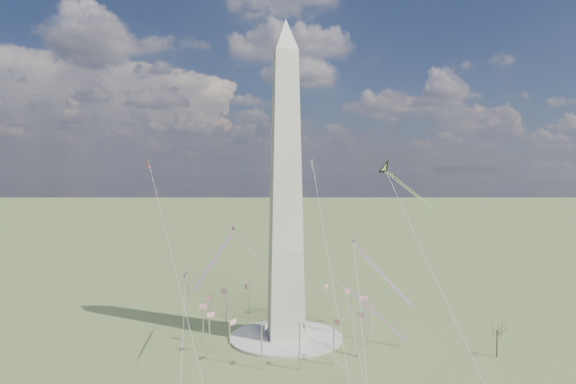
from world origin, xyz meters
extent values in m
plane|color=#506030|center=(0.00, 0.00, 0.00)|extent=(2000.00, 2000.00, 0.00)
cylinder|color=#B7B5A7|center=(0.00, 0.00, 0.40)|extent=(36.00, 36.00, 0.80)
pyramid|color=silver|center=(0.00, 0.00, 95.80)|extent=(9.90, 9.90, 10.00)
cylinder|color=silver|center=(26.00, 0.00, 6.50)|extent=(0.36, 0.36, 13.00)
cube|color=red|center=(26.00, 1.30, 11.80)|extent=(2.40, 0.08, 1.50)
cylinder|color=silver|center=(24.02, 9.95, 6.50)|extent=(0.36, 0.36, 13.00)
cube|color=red|center=(23.52, 11.15, 11.80)|extent=(2.25, 0.99, 1.50)
cylinder|color=silver|center=(18.38, 18.38, 6.50)|extent=(0.36, 0.36, 13.00)
cube|color=red|center=(17.47, 19.30, 11.80)|extent=(1.75, 1.75, 1.50)
cylinder|color=silver|center=(9.95, 24.02, 6.50)|extent=(0.36, 0.36, 13.00)
cube|color=red|center=(8.75, 24.52, 11.80)|extent=(0.99, 2.25, 1.50)
cylinder|color=silver|center=(0.00, 26.00, 6.50)|extent=(0.36, 0.36, 13.00)
cube|color=red|center=(-1.30, 26.00, 11.80)|extent=(0.08, 2.40, 1.50)
cylinder|color=silver|center=(-9.95, 24.02, 6.50)|extent=(0.36, 0.36, 13.00)
cube|color=red|center=(-11.15, 23.52, 11.80)|extent=(0.99, 2.25, 1.50)
cylinder|color=silver|center=(-18.38, 18.38, 6.50)|extent=(0.36, 0.36, 13.00)
cube|color=red|center=(-19.30, 17.47, 11.80)|extent=(1.75, 1.75, 1.50)
cylinder|color=silver|center=(-24.02, 9.95, 6.50)|extent=(0.36, 0.36, 13.00)
cube|color=red|center=(-24.52, 8.75, 11.80)|extent=(2.25, 0.99, 1.50)
cylinder|color=silver|center=(-26.00, 0.00, 6.50)|extent=(0.36, 0.36, 13.00)
cube|color=red|center=(-26.00, -1.30, 11.80)|extent=(2.40, 0.08, 1.50)
cylinder|color=silver|center=(-24.02, -9.95, 6.50)|extent=(0.36, 0.36, 13.00)
cube|color=red|center=(-23.52, -11.15, 11.80)|extent=(2.25, 0.99, 1.50)
cylinder|color=silver|center=(-18.38, -18.38, 6.50)|extent=(0.36, 0.36, 13.00)
cube|color=red|center=(-17.47, -19.30, 11.80)|extent=(1.75, 1.75, 1.50)
cylinder|color=silver|center=(-9.95, -24.02, 6.50)|extent=(0.36, 0.36, 13.00)
cube|color=red|center=(-8.75, -24.52, 11.80)|extent=(0.99, 2.25, 1.50)
cylinder|color=silver|center=(0.00, -26.00, 6.50)|extent=(0.36, 0.36, 13.00)
cube|color=red|center=(1.30, -26.00, 11.80)|extent=(0.08, 2.40, 1.50)
cylinder|color=silver|center=(9.95, -24.02, 6.50)|extent=(0.36, 0.36, 13.00)
cube|color=red|center=(11.15, -23.52, 11.80)|extent=(0.99, 2.25, 1.50)
cylinder|color=silver|center=(18.38, -18.38, 6.50)|extent=(0.36, 0.36, 13.00)
cube|color=red|center=(19.30, -17.47, 11.80)|extent=(1.75, 1.75, 1.50)
cylinder|color=silver|center=(24.02, -9.95, 6.50)|extent=(0.36, 0.36, 13.00)
cube|color=red|center=(24.52, -8.75, 11.80)|extent=(2.25, 0.99, 1.50)
cylinder|color=#45362A|center=(57.85, -24.65, 3.90)|extent=(0.38, 0.38, 7.81)
cube|color=#F3A20C|center=(41.51, 0.88, 47.43)|extent=(11.52, 12.46, 11.59)
cube|color=#F3A20C|center=(39.95, -0.55, 47.43)|extent=(11.52, 12.46, 11.59)
cube|color=navy|center=(-31.65, 10.13, 19.74)|extent=(1.77, 2.70, 2.11)
cube|color=#FF4B28|center=(-31.65, 10.13, 16.26)|extent=(1.67, 2.40, 7.29)
cube|color=#FF4B28|center=(25.72, -18.11, 23.51)|extent=(11.39, 20.44, 14.34)
cube|color=#FF4B28|center=(-22.52, -13.05, 28.16)|extent=(11.78, 18.41, 13.35)
cube|color=#FF4B28|center=(27.15, -6.20, 8.97)|extent=(15.88, 15.71, 13.61)
cube|color=red|center=(-46.59, 36.16, 57.72)|extent=(1.25, 1.98, 1.62)
cube|color=red|center=(-46.59, 36.16, 55.96)|extent=(0.83, 1.36, 3.71)
cube|color=silver|center=(16.73, 43.34, 57.64)|extent=(1.47, 2.27, 1.81)
cube|color=silver|center=(16.73, 43.34, 55.66)|extent=(1.00, 1.47, 4.16)
camera|label=1|loc=(-22.52, -159.77, 53.79)|focal=32.00mm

